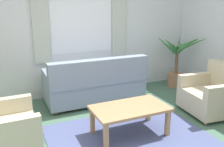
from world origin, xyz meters
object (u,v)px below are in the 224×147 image
at_px(couch, 96,84).
at_px(potted_plant, 177,61).
at_px(armchair_right, 213,94).
at_px(coffee_table, 130,111).

bearing_deg(couch, potted_plant, -176.29).
distance_m(armchair_right, coffee_table, 1.70).
xyz_separation_m(couch, armchair_right, (1.70, -1.32, -0.01)).
bearing_deg(coffee_table, potted_plant, 36.62).
distance_m(armchair_right, potted_plant, 1.52).
height_order(armchair_right, coffee_table, armchair_right).
distance_m(couch, potted_plant, 2.07).
bearing_deg(armchair_right, coffee_table, -81.70).
distance_m(couch, coffee_table, 1.39).
height_order(couch, armchair_right, couch).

